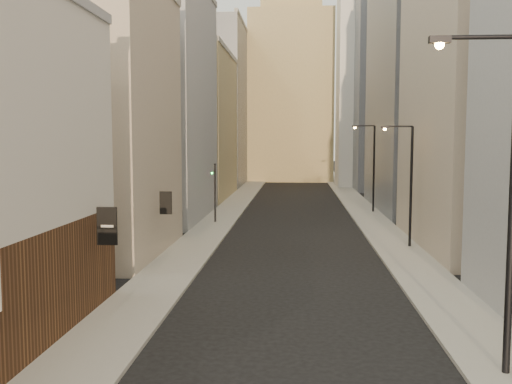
{
  "coord_description": "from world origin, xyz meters",
  "views": [
    {
      "loc": [
        0.09,
        -7.55,
        6.97
      ],
      "look_at": [
        -2.16,
        23.65,
        4.08
      ],
      "focal_mm": 40.0,
      "sensor_mm": 36.0,
      "label": 1
    }
  ],
  "objects_px": {
    "streetlamp_near": "(504,186)",
    "streetlamp_far": "(372,163)",
    "streetlamp_mid": "(408,179)",
    "white_tower": "(366,60)",
    "clock_tower": "(291,77)",
    "traffic_light_left": "(215,184)"
  },
  "relations": [
    {
      "from": "streetlamp_near",
      "to": "traffic_light_left",
      "type": "distance_m",
      "value": 32.54
    },
    {
      "from": "streetlamp_near",
      "to": "streetlamp_far",
      "type": "distance_m",
      "value": 37.86
    },
    {
      "from": "white_tower",
      "to": "streetlamp_far",
      "type": "relative_size",
      "value": 4.99
    },
    {
      "from": "streetlamp_far",
      "to": "traffic_light_left",
      "type": "height_order",
      "value": "streetlamp_far"
    },
    {
      "from": "white_tower",
      "to": "clock_tower",
      "type": "bearing_deg",
      "value": 128.16
    },
    {
      "from": "clock_tower",
      "to": "traffic_light_left",
      "type": "relative_size",
      "value": 8.98
    },
    {
      "from": "clock_tower",
      "to": "streetlamp_near",
      "type": "relative_size",
      "value": 4.54
    },
    {
      "from": "white_tower",
      "to": "streetlamp_mid",
      "type": "height_order",
      "value": "white_tower"
    },
    {
      "from": "white_tower",
      "to": "traffic_light_left",
      "type": "relative_size",
      "value": 8.3
    },
    {
      "from": "clock_tower",
      "to": "traffic_light_left",
      "type": "height_order",
      "value": "clock_tower"
    },
    {
      "from": "streetlamp_near",
      "to": "streetlamp_far",
      "type": "height_order",
      "value": "streetlamp_near"
    },
    {
      "from": "streetlamp_mid",
      "to": "traffic_light_left",
      "type": "relative_size",
      "value": 1.57
    },
    {
      "from": "white_tower",
      "to": "streetlamp_mid",
      "type": "xyz_separation_m",
      "value": [
        -2.86,
        -48.85,
        -14.12
      ]
    },
    {
      "from": "streetlamp_far",
      "to": "streetlamp_near",
      "type": "bearing_deg",
      "value": -78.7
    },
    {
      "from": "traffic_light_left",
      "to": "streetlamp_near",
      "type": "bearing_deg",
      "value": 124.26
    },
    {
      "from": "streetlamp_mid",
      "to": "clock_tower",
      "type": "bearing_deg",
      "value": 95.02
    },
    {
      "from": "white_tower",
      "to": "traffic_light_left",
      "type": "height_order",
      "value": "white_tower"
    },
    {
      "from": "streetlamp_far",
      "to": "traffic_light_left",
      "type": "relative_size",
      "value": 1.66
    },
    {
      "from": "clock_tower",
      "to": "traffic_light_left",
      "type": "distance_m",
      "value": 55.18
    },
    {
      "from": "clock_tower",
      "to": "white_tower",
      "type": "distance_m",
      "value": 17.83
    },
    {
      "from": "streetlamp_mid",
      "to": "streetlamp_far",
      "type": "xyz_separation_m",
      "value": [
        -0.0,
        17.8,
        0.27
      ]
    },
    {
      "from": "streetlamp_mid",
      "to": "traffic_light_left",
      "type": "xyz_separation_m",
      "value": [
        -13.8,
        9.86,
        -1.14
      ]
    }
  ]
}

